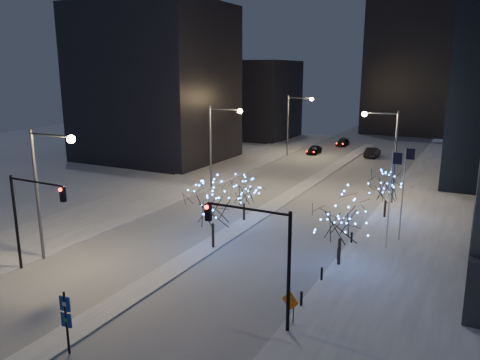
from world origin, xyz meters
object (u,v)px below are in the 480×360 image
Objects in this scene: car_near at (314,150)px; car_far at (343,142)px; street_lamp_w_mid at (218,136)px; construction_sign at (290,304)px; traffic_signal_east at (263,247)px; street_lamp_w_far at (294,117)px; street_lamp_east at (387,144)px; holiday_tree_median_far at (244,191)px; holiday_tree_plaza_near at (341,218)px; wayfinding_sign at (66,316)px; holiday_tree_median_near at (213,203)px; car_mid at (373,152)px; street_lamp_w_near at (45,178)px; holiday_tree_plaza_far at (386,187)px; traffic_signal_west at (29,209)px.

car_far is at bearing 79.31° from car_near.
construction_sign is at bearing -52.58° from street_lamp_w_mid.
car_far is at bearing 101.59° from traffic_signal_east.
construction_sign is (19.24, -50.15, -5.21)m from street_lamp_w_far.
street_lamp_east is 2.31× the size of holiday_tree_median_far.
holiday_tree_plaza_near is at bearing 81.26° from traffic_signal_east.
car_near is (2.45, 3.72, -5.76)m from street_lamp_w_far.
traffic_signal_east reaches higher than wayfinding_sign.
holiday_tree_plaza_near is at bearing -69.72° from car_near.
traffic_signal_east is (17.88, -26.00, -1.74)m from street_lamp_w_mid.
street_lamp_w_far is 1.77× the size of holiday_tree_plaza_near.
holiday_tree_median_near is at bearing -86.28° from car_far.
car_near is 0.89× the size of car_mid.
holiday_tree_median_near is 7.59m from holiday_tree_median_far.
street_lamp_w_far is 2.90× the size of wayfinding_sign.
holiday_tree_plaza_near is (16.99, -44.57, 3.00)m from car_near.
traffic_signal_east is (-1.14, -29.00, -1.69)m from street_lamp_east.
holiday_tree_median_near reaches higher than holiday_tree_median_far.
car_near is at bearing 110.86° from holiday_tree_plaza_near.
street_lamp_w_near is 2.90× the size of wayfinding_sign.
traffic_signal_east is at bearing -74.84° from car_near.
wayfinding_sign is at bearing -85.53° from holiday_tree_median_far.
holiday_tree_median_far is 0.95× the size of holiday_tree_plaza_far.
street_lamp_w_far is at bearing 103.66° from holiday_tree_median_far.
car_mid is (12.03, 5.34, -5.70)m from street_lamp_w_far.
street_lamp_w_near reaches higher than car_far.
wayfinding_sign is (1.82, -23.29, -0.88)m from holiday_tree_median_far.
traffic_signal_east is 1.24× the size of holiday_tree_plaza_near.
street_lamp_east is 35.30m from traffic_signal_west.
street_lamp_w_near is 17.81m from holiday_tree_median_far.
street_lamp_w_near is 17.99m from traffic_signal_east.
traffic_signal_east reaches higher than car_near.
wayfinding_sign is at bearing -83.38° from car_near.
street_lamp_w_near reaches higher than traffic_signal_west.
wayfinding_sign is (-1.77, -63.34, 1.31)m from car_mid.
street_lamp_east reaches higher than traffic_signal_west.
street_lamp_w_near is 25.00m from street_lamp_w_mid.
car_near is 0.96× the size of holiday_tree_plaza_far.
traffic_signal_west is 19.15m from construction_sign.
street_lamp_w_near is at bearing -132.03° from holiday_tree_plaza_far.
street_lamp_east is at bearing 55.81° from street_lamp_w_near.
street_lamp_w_near is 1.43× the size of traffic_signal_west.
street_lamp_w_mid is at bearing 130.98° from holiday_tree_median_far.
street_lamp_east reaches higher than construction_sign.
street_lamp_w_far is 29.08m from street_lamp_east.
traffic_signal_east is at bearing -70.68° from street_lamp_w_far.
street_lamp_w_far is 53.96m from construction_sign.
construction_sign is (1.36, 0.86, -3.47)m from traffic_signal_east.
car_mid is at bearing 86.88° from holiday_tree_median_near.
holiday_tree_plaza_near is at bearing 7.61° from holiday_tree_median_near.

